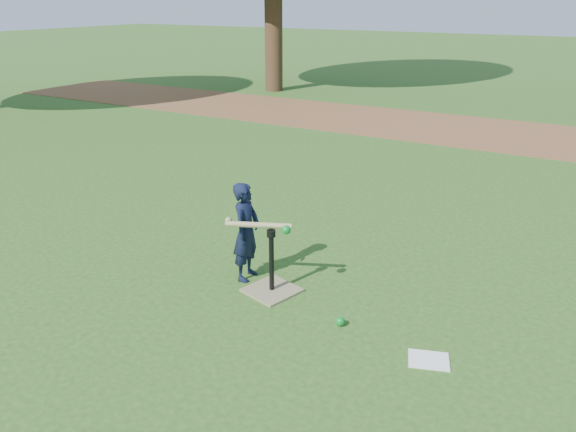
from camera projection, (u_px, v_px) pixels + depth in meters
The scene contains 7 objects.
ground at pixel (265, 278), 5.47m from camera, with size 80.00×80.00×0.00m, color #285116.
dirt_strip at pixel (460, 130), 11.51m from camera, with size 24.00×3.00×0.01m, color brown.
child at pixel (246, 232), 5.30m from camera, with size 0.35×0.23×0.96m, color black.
wiffle_ball_ground at pixel (340, 321), 4.65m from camera, with size 0.08×0.08×0.08m, color #0B8026.
clipboard at pixel (429, 360), 4.22m from camera, with size 0.30×0.23×0.01m, color white.
batting_tee at pixel (272, 281), 5.17m from camera, with size 0.53×0.53×0.61m.
swing_action at pixel (261, 225), 5.00m from camera, with size 0.66×0.29×0.08m.
Camera 1 is at (2.64, -4.10, 2.56)m, focal length 35.00 mm.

